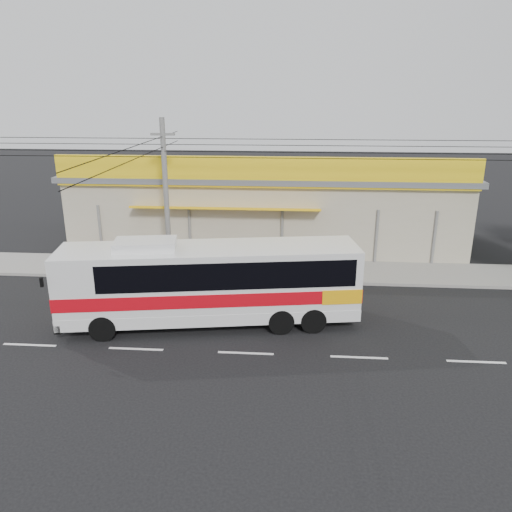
% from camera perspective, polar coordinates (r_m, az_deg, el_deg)
% --- Properties ---
extents(ground, '(120.00, 120.00, 0.00)m').
position_cam_1_polar(ground, '(20.32, -0.50, -7.59)').
color(ground, black).
rests_on(ground, ground).
extents(sidewalk, '(30.00, 3.20, 0.15)m').
position_cam_1_polar(sidewalk, '(25.81, 0.61, -1.61)').
color(sidewalk, gray).
rests_on(sidewalk, ground).
extents(lane_markings, '(50.00, 0.12, 0.01)m').
position_cam_1_polar(lane_markings, '(18.12, -1.18, -11.05)').
color(lane_markings, silver).
rests_on(lane_markings, ground).
extents(storefront_building, '(22.60, 9.20, 5.70)m').
position_cam_1_polar(storefront_building, '(30.51, 1.30, 5.90)').
color(storefront_building, '#AAA389').
rests_on(storefront_building, ground).
extents(coach_bus, '(11.77, 4.22, 3.55)m').
position_cam_1_polar(coach_bus, '(19.56, -4.75, -2.65)').
color(coach_bus, silver).
rests_on(coach_bus, ground).
extents(motorbike_red, '(1.69, 0.82, 0.85)m').
position_cam_1_polar(motorbike_red, '(28.44, -17.97, 0.45)').
color(motorbike_red, maroon).
rests_on(motorbike_red, sidewalk).
extents(motorbike_dark, '(1.85, 0.87, 1.07)m').
position_cam_1_polar(motorbike_dark, '(27.22, -20.31, -0.36)').
color(motorbike_dark, black).
rests_on(motorbike_dark, sidewalk).
extents(utility_pole, '(34.00, 14.00, 7.72)m').
position_cam_1_polar(utility_pole, '(24.53, -10.54, 12.17)').
color(utility_pole, '#5E5E5C').
rests_on(utility_pole, ground).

